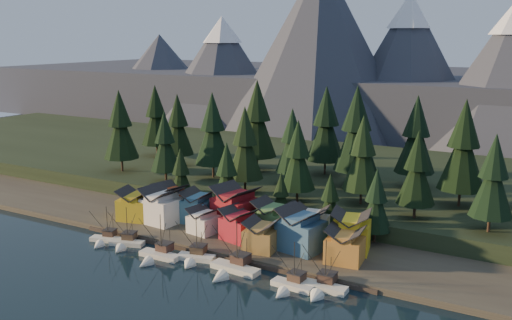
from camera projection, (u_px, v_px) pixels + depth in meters
The scene contains 46 objects.
ground at pixel (175, 281), 122.20m from camera, with size 500.00×500.00×0.00m, color black.
shore_strip at pixel (264, 225), 156.04m from camera, with size 400.00×50.00×1.50m, color #3A332A.
hillside at pixel (333, 178), 198.05m from camera, with size 420.00×100.00×6.00m, color black.
dock at pixel (217, 253), 136.12m from camera, with size 80.00×4.00×1.00m, color #473D32.
mountain_ridge at pixel (415, 84), 300.16m from camera, with size 560.00×190.00×90.00m.
boat_0 at pixel (105, 235), 144.21m from camera, with size 9.22×9.66×10.09m.
boat_1 at pixel (125, 238), 141.53m from camera, with size 9.35×9.86×10.92m.
boat_2 at pixel (156, 251), 133.39m from camera, with size 10.56×11.49×11.70m.
boat_3 at pixel (194, 252), 132.12m from camera, with size 9.55×10.14×11.64m.
boat_4 at pixel (232, 263), 125.59m from camera, with size 12.18×13.11×12.81m.
boat_5 at pixel (290, 280), 117.36m from camera, with size 9.62×10.36×11.12m.
boat_6 at pixel (322, 282), 116.26m from camera, with size 10.06×10.92×12.04m.
house_front_0 at pixel (136, 203), 157.43m from camera, with size 10.27×9.92×8.61m.
house_front_1 at pixel (162, 204), 154.43m from camera, with size 10.25×9.91×9.76m.
house_front_2 at pixel (203, 220), 146.82m from camera, with size 7.78×7.83×6.61m.
house_front_3 at pixel (239, 223), 141.73m from camera, with size 9.40×9.12×8.03m.
house_front_4 at pixel (261, 234), 134.87m from camera, with size 7.99×8.51×7.41m.
house_front_5 at pixel (301, 228), 134.41m from camera, with size 11.23×10.51×10.28m.
house_front_6 at pixel (345, 244), 127.70m from camera, with size 8.81×8.42×8.01m.
house_back_0 at pixel (170, 199), 161.25m from camera, with size 9.82×9.58×8.93m.
house_back_1 at pixel (198, 206), 154.90m from camera, with size 8.13×8.23×8.88m.
house_back_2 at pixel (236, 206), 150.64m from camera, with size 12.40×11.75×11.17m.
house_back_3 at pixel (272, 217), 145.38m from camera, with size 9.31×8.42×8.93m.
house_back_4 at pixel (311, 223), 140.19m from camera, with size 9.44×9.18×8.89m.
house_back_5 at pixel (351, 230), 134.15m from camera, with size 10.39×10.47×9.75m.
tree_hill_0 at pixel (120, 127), 191.66m from camera, with size 11.93×11.93×27.80m.
tree_hill_1 at pixel (178, 127), 199.74m from camera, with size 11.03×11.03×25.69m.
tree_hill_2 at pixel (165, 143), 178.30m from camera, with size 9.68×9.68×22.55m.
tree_hill_3 at pixel (213, 131), 183.05m from camera, with size 11.99×11.99×27.94m.
tree_hill_4 at pixel (257, 122), 191.57m from camera, with size 13.39×13.39×31.19m.
tree_hill_5 at pixel (245, 146), 166.17m from camera, with size 10.98×10.98×25.58m.
tree_hill_6 at pixel (292, 143), 175.28m from camera, with size 10.25×10.25×23.87m.
tree_hill_7 at pixel (298, 158), 156.10m from camera, with size 9.95×9.95×23.19m.
tree_hill_8 at pixel (356, 132), 171.72m from camera, with size 13.33×13.33×31.05m.
tree_hill_9 at pixel (362, 156), 154.16m from camera, with size 10.65×10.65×24.80m.
tree_hill_10 at pixel (416, 137), 171.16m from camera, with size 12.13×12.13×28.26m.
tree_hill_11 at pixel (417, 170), 142.46m from camera, with size 9.76×9.76×22.73m.
tree_hill_12 at pixel (463, 148), 151.43m from camera, with size 12.61×12.61×29.37m.
tree_hill_13 at pixel (493, 179), 131.99m from camera, with size 10.16×10.16×23.66m.
tree_hill_15 at pixel (326, 126), 187.14m from camera, with size 12.67×12.67×29.51m.
tree_hill_16 at pixel (156, 117), 216.71m from camera, with size 11.70×11.70×27.26m.
tree_shore_0 at pixel (181, 175), 167.22m from camera, with size 7.79×7.79×18.14m.
tree_shore_1 at pixel (227, 176), 159.16m from camera, with size 9.09×9.09×21.18m.
tree_shore_2 at pixel (281, 196), 151.76m from camera, with size 6.26×6.26×14.58m.
tree_shore_3 at pixel (330, 201), 144.85m from camera, with size 6.90×6.90×16.07m.
tree_shore_4 at pixel (376, 202), 138.77m from camera, with size 8.02×8.02×18.69m.
Camera 1 is at (71.17, -90.45, 51.59)m, focal length 40.00 mm.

